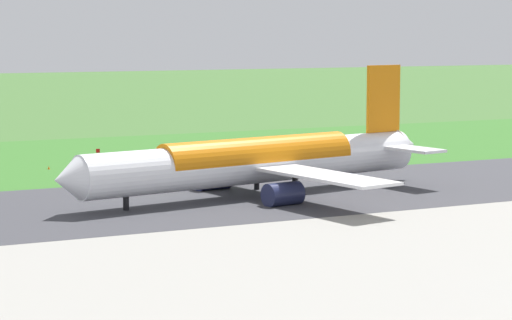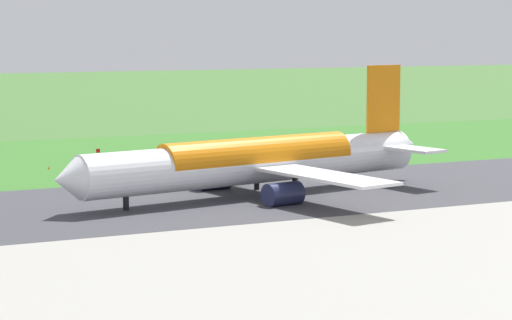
# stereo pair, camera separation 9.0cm
# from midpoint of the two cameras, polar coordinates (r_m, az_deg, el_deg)

# --- Properties ---
(ground_plane) EXTENTS (800.00, 800.00, 0.00)m
(ground_plane) POSITION_cam_midpoint_polar(r_m,az_deg,el_deg) (134.52, 3.89, -1.67)
(ground_plane) COLOR #3D662D
(runway_asphalt) EXTENTS (600.00, 34.24, 0.06)m
(runway_asphalt) POSITION_cam_midpoint_polar(r_m,az_deg,el_deg) (134.52, 3.89, -1.66)
(runway_asphalt) COLOR #38383D
(runway_asphalt) RESTS_ON ground
(grass_verge_foreground) EXTENTS (600.00, 80.00, 0.04)m
(grass_verge_foreground) POSITION_cam_midpoint_polar(r_m,az_deg,el_deg) (168.21, -2.50, 0.09)
(grass_verge_foreground) COLOR #346B27
(grass_verge_foreground) RESTS_ON ground
(airliner_main) EXTENTS (53.94, 44.37, 15.88)m
(airliner_main) POSITION_cam_midpoint_polar(r_m,az_deg,el_deg) (129.46, 0.12, -0.05)
(airliner_main) COLOR white
(airliner_main) RESTS_ON ground
(no_stopping_sign) EXTENTS (0.60, 0.10, 2.58)m
(no_stopping_sign) POSITION_cam_midpoint_polar(r_m,az_deg,el_deg) (160.85, -8.61, 0.24)
(no_stopping_sign) COLOR slate
(no_stopping_sign) RESTS_ON ground
(traffic_cone_orange) EXTENTS (0.40, 0.40, 0.55)m
(traffic_cone_orange) POSITION_cam_midpoint_polar(r_m,az_deg,el_deg) (157.66, -11.22, -0.41)
(traffic_cone_orange) COLOR orange
(traffic_cone_orange) RESTS_ON ground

